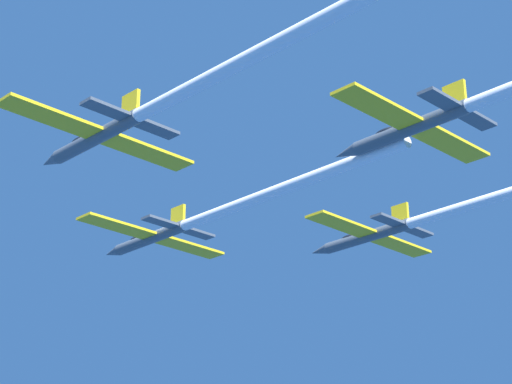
{
  "coord_description": "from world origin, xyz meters",
  "views": [
    {
      "loc": [
        -46.59,
        -61.54,
        -27.32
      ],
      "look_at": [
        -0.19,
        -14.3,
        -0.43
      ],
      "focal_mm": 65.83,
      "sensor_mm": 36.0,
      "label": 1
    }
  ],
  "objects": [
    {
      "name": "jet_left_wing",
      "position": [
        -14.61,
        -20.5,
        -0.43
      ],
      "size": [
        14.7,
        31.39,
        2.43
      ],
      "color": "#4C5660"
    },
    {
      "name": "jet_right_wing",
      "position": [
        13.66,
        -22.54,
        -0.49
      ],
      "size": [
        14.7,
        36.12,
        2.43
      ],
      "color": "#4C5660"
    },
    {
      "name": "jet_lead",
      "position": [
        0.58,
        -8.28,
        -0.51
      ],
      "size": [
        14.7,
        34.02,
        2.43
      ],
      "color": "#4C5660"
    }
  ]
}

